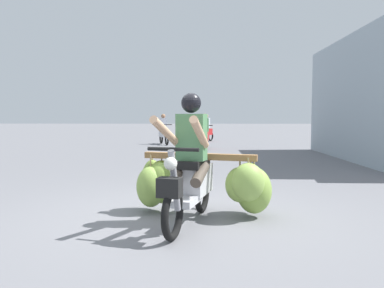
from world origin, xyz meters
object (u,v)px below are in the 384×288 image
object	(u,v)px
motorbike_main_loaded	(202,180)
motorbike_distant_far_ahead	(205,135)
motorbike_distant_ahead_left	(164,132)
motorbike_distant_ahead_right	(206,131)

from	to	relation	value
motorbike_main_loaded	motorbike_distant_far_ahead	world-z (taller)	motorbike_main_loaded
motorbike_distant_ahead_left	motorbike_distant_far_ahead	world-z (taller)	same
motorbike_main_loaded	motorbike_distant_ahead_right	distance (m)	14.51
motorbike_distant_ahead_right	motorbike_distant_ahead_left	bearing A→B (deg)	-136.86
motorbike_main_loaded	motorbike_distant_ahead_left	size ratio (longest dim) A/B	1.20
motorbike_distant_ahead_left	motorbike_distant_ahead_right	bearing A→B (deg)	43.14
motorbike_distant_ahead_left	motorbike_distant_far_ahead	distance (m)	3.11
motorbike_main_loaded	motorbike_distant_ahead_left	world-z (taller)	motorbike_main_loaded
motorbike_main_loaded	motorbike_distant_ahead_right	xyz separation A→B (m)	(0.11, 14.51, 0.08)
motorbike_distant_ahead_left	motorbike_distant_ahead_right	xyz separation A→B (m)	(1.97, 1.85, 0.00)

